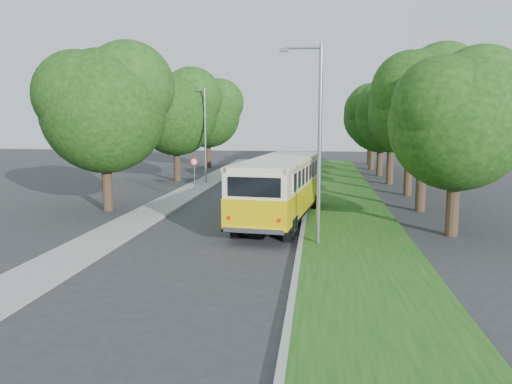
# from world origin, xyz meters

# --- Properties ---
(ground) EXTENTS (120.00, 120.00, 0.00)m
(ground) POSITION_xyz_m (0.00, 0.00, 0.00)
(ground) COLOR #2B2B2E
(ground) RESTS_ON ground
(curb) EXTENTS (0.20, 70.00, 0.15)m
(curb) POSITION_xyz_m (3.60, 5.00, 0.07)
(curb) COLOR gray
(curb) RESTS_ON ground
(grass_verge) EXTENTS (4.50, 70.00, 0.13)m
(grass_verge) POSITION_xyz_m (5.95, 5.00, 0.07)
(grass_verge) COLOR #194B14
(grass_verge) RESTS_ON ground
(sidewalk) EXTENTS (2.20, 70.00, 0.12)m
(sidewalk) POSITION_xyz_m (-4.80, 5.00, 0.06)
(sidewalk) COLOR gray
(sidewalk) RESTS_ON ground
(treeline) EXTENTS (24.27, 41.91, 9.46)m
(treeline) POSITION_xyz_m (3.15, 17.99, 5.93)
(treeline) COLOR #332319
(treeline) RESTS_ON ground
(lamppost_near) EXTENTS (1.71, 0.16, 8.00)m
(lamppost_near) POSITION_xyz_m (4.21, -2.50, 4.37)
(lamppost_near) COLOR gray
(lamppost_near) RESTS_ON ground
(lamppost_far) EXTENTS (1.71, 0.16, 7.50)m
(lamppost_far) POSITION_xyz_m (-4.70, 16.00, 4.12)
(lamppost_far) COLOR gray
(lamppost_far) RESTS_ON ground
(warning_sign) EXTENTS (0.56, 0.10, 2.50)m
(warning_sign) POSITION_xyz_m (-4.50, 11.98, 1.71)
(warning_sign) COLOR gray
(warning_sign) RESTS_ON ground
(vintage_bus) EXTENTS (4.16, 11.28, 3.27)m
(vintage_bus) POSITION_xyz_m (2.41, 2.28, 1.64)
(vintage_bus) COLOR #E6C207
(vintage_bus) RESTS_ON ground
(car_silver) EXTENTS (1.75, 4.06, 1.36)m
(car_silver) POSITION_xyz_m (2.14, 10.86, 0.68)
(car_silver) COLOR silver
(car_silver) RESTS_ON ground
(car_white) EXTENTS (2.43, 4.55, 1.42)m
(car_white) POSITION_xyz_m (1.75, 13.41, 0.71)
(car_white) COLOR silver
(car_white) RESTS_ON ground
(car_blue) EXTENTS (3.16, 5.03, 1.36)m
(car_blue) POSITION_xyz_m (1.32, 21.66, 0.68)
(car_blue) COLOR navy
(car_blue) RESTS_ON ground
(car_grey) EXTENTS (3.87, 5.80, 1.48)m
(car_grey) POSITION_xyz_m (1.90, 27.36, 0.74)
(car_grey) COLOR #4E5155
(car_grey) RESTS_ON ground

